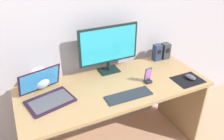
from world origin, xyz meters
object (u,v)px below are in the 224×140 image
Objects in this scene: monitor at (109,47)px; fishbowl at (39,78)px; speaker_right at (165,51)px; keyboard_external at (129,95)px; speaker_near_monitor at (157,52)px; phone_in_dock at (148,77)px; laptop at (47,94)px; mouse at (191,77)px.

monitor reaches higher than fishbowl.
speaker_right is 0.79m from keyboard_external.
speaker_near_monitor is 1.18× the size of phone_in_dock.
laptop is at bearing -171.16° from speaker_right.
monitor reaches higher than speaker_near_monitor.
laptop is 2.84× the size of phone_in_dock.
mouse is at bearing -96.39° from speaker_right.
laptop is (-1.14, -0.19, -0.04)m from speaker_near_monitor.
monitor is 0.49m from keyboard_external.
monitor is at bearing -179.88° from speaker_near_monitor.
fishbowl is at bearing 148.48° from mouse.
fishbowl is at bearing 145.73° from keyboard_external.
speaker_right is at bearing 71.88° from mouse.
speaker_right reaches higher than mouse.
keyboard_external is (-0.02, -0.43, -0.24)m from monitor.
laptop reaches higher than phone_in_dock.
laptop reaches higher than mouse.
monitor is 3.48× the size of speaker_right.
speaker_near_monitor is 1.16m from laptop.
laptop reaches higher than speaker_right.
speaker_near_monitor is at bearing 0.21° from fishbowl.
phone_in_dock reaches higher than mouse.
speaker_right is 0.42× the size of keyboard_external.
speaker_near_monitor reaches higher than phone_in_dock.
fishbowl reaches higher than speaker_right.
speaker_right is 0.40× the size of laptop.
monitor reaches higher than keyboard_external.
monitor is 3.03× the size of fishbowl.
keyboard_external is at bearing -93.22° from monitor.
speaker_near_monitor is at bearing 45.69° from phone_in_dock.
fishbowl is (-0.02, 0.19, 0.04)m from laptop.
phone_in_dock is (-0.36, 0.12, 0.03)m from mouse.
speaker_right is 0.10m from speaker_near_monitor.
speaker_near_monitor is at bearing 179.98° from speaker_right.
speaker_near_monitor is (-0.10, 0.00, 0.00)m from speaker_right.
mouse is (0.61, -0.01, 0.02)m from keyboard_external.
mouse is 0.72× the size of phone_in_dock.
phone_in_dock is at bearing 150.02° from mouse.
monitor is at bearing 124.74° from phone_in_dock.
mouse is (0.58, -0.44, -0.22)m from monitor.
laptop is at bearing -170.39° from speaker_near_monitor.
speaker_near_monitor is at bearing 9.61° from laptop.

